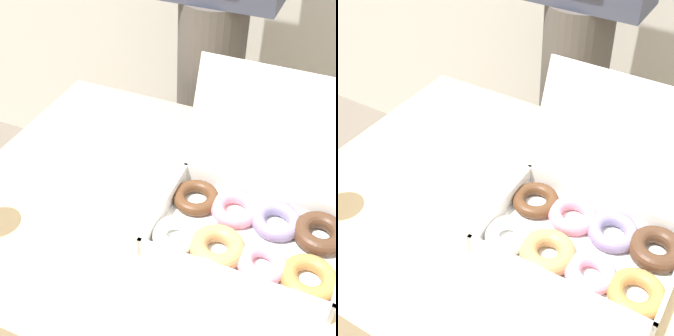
% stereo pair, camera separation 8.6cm
% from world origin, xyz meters
% --- Properties ---
extents(table, '(0.86, 0.72, 0.77)m').
position_xyz_m(table, '(0.00, 0.00, 0.38)').
color(table, tan).
rests_on(table, ground_plane).
extents(donut_box, '(0.38, 0.32, 0.27)m').
position_xyz_m(donut_box, '(0.18, -0.01, 0.81)').
color(donut_box, white).
rests_on(donut_box, table).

